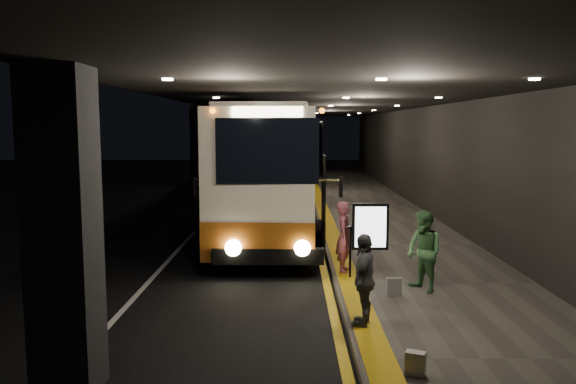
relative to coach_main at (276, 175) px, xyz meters
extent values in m
plane|color=black|center=(-0.98, -3.90, -1.95)|extent=(90.00, 90.00, 0.00)
cube|color=silver|center=(-2.78, 1.10, -1.95)|extent=(0.12, 50.00, 0.01)
cube|color=gold|center=(1.37, 1.10, -1.95)|extent=(0.18, 50.00, 0.01)
cube|color=#514C44|center=(3.77, 1.10, -1.88)|extent=(4.50, 50.00, 0.15)
cube|color=gold|center=(1.87, 1.10, -1.80)|extent=(0.50, 50.00, 0.01)
cube|color=black|center=(6.02, 1.10, 1.05)|extent=(0.10, 50.00, 6.00)
cube|color=black|center=(-2.48, -11.90, 0.25)|extent=(0.80, 0.80, 4.40)
cube|color=black|center=(-2.48, 0.10, 0.25)|extent=(0.80, 0.80, 4.40)
cube|color=black|center=(-2.48, 12.10, 0.25)|extent=(0.80, 0.80, 4.40)
cube|color=black|center=(1.52, 1.10, 2.65)|extent=(9.00, 50.00, 0.40)
cube|color=beige|center=(0.00, 0.02, 0.30)|extent=(3.17, 12.95, 3.64)
cube|color=maroon|center=(0.00, 0.02, -1.04)|extent=(3.19, 12.97, 0.96)
cube|color=black|center=(0.00, -6.44, 1.10)|extent=(2.36, 0.15, 1.50)
cube|color=black|center=(0.00, -6.36, -1.37)|extent=(2.63, 0.35, 0.38)
cylinder|color=black|center=(-1.22, -4.05, -1.42)|extent=(0.30, 1.07, 1.07)
cylinder|color=black|center=(1.22, -4.05, -1.42)|extent=(0.30, 1.07, 1.07)
cylinder|color=black|center=(-1.22, 4.31, -1.42)|extent=(0.30, 1.07, 1.07)
cylinder|color=black|center=(1.22, 4.31, -1.42)|extent=(0.30, 1.07, 1.07)
sphere|color=#FFEAA5|center=(-0.80, -6.45, -1.15)|extent=(0.39, 0.39, 0.39)
sphere|color=#FFEAA5|center=(0.80, -6.45, -1.15)|extent=(0.39, 0.39, 0.39)
cube|color=#FFF2BF|center=(0.00, -6.45, 1.99)|extent=(1.61, 0.11, 0.24)
cube|color=beige|center=(-0.16, 13.43, -0.04)|extent=(2.55, 11.00, 3.10)
cube|color=maroon|center=(-0.16, 13.43, -1.18)|extent=(2.57, 11.02, 0.82)
cube|color=black|center=(-0.16, 7.92, 0.65)|extent=(2.01, 0.11, 1.28)
cube|color=black|center=(-0.16, 8.00, -1.45)|extent=(2.24, 0.30, 0.32)
cylinder|color=black|center=(-1.18, 9.96, -1.50)|extent=(0.26, 0.91, 0.91)
cylinder|color=black|center=(0.86, 9.96, -1.50)|extent=(0.26, 0.91, 0.91)
cylinder|color=black|center=(-1.18, 17.08, -1.50)|extent=(0.26, 0.91, 0.91)
cylinder|color=black|center=(0.86, 17.08, -1.50)|extent=(0.26, 0.91, 0.91)
cube|color=beige|center=(0.05, 28.03, 0.20)|extent=(3.16, 12.41, 3.49)
cube|color=maroon|center=(0.05, 28.03, -1.08)|extent=(3.18, 12.43, 0.92)
cube|color=black|center=(0.05, 21.85, 0.97)|extent=(2.26, 0.17, 1.44)
cube|color=black|center=(0.05, 21.93, -1.39)|extent=(2.52, 0.37, 0.36)
cylinder|color=black|center=(-1.11, 24.13, -1.44)|extent=(0.29, 1.03, 1.03)
cylinder|color=black|center=(1.21, 24.13, -1.44)|extent=(0.29, 1.03, 1.03)
cylinder|color=black|center=(-1.11, 32.13, -1.44)|extent=(0.29, 1.03, 1.03)
cylinder|color=black|center=(1.21, 32.13, -1.44)|extent=(0.29, 1.03, 1.03)
imported|color=#D8657D|center=(1.82, -6.08, -0.96)|extent=(0.52, 0.69, 1.69)
imported|color=#457D46|center=(3.34, -7.68, -0.95)|extent=(0.85, 0.98, 1.72)
imported|color=#4E4F54|center=(1.82, -9.72, -0.99)|extent=(0.76, 1.06, 1.63)
cube|color=black|center=(2.66, -7.96, -1.62)|extent=(0.30, 0.13, 0.36)
cube|color=beige|center=(2.29, -11.71, -1.63)|extent=(0.31, 0.25, 0.34)
cylinder|color=black|center=(2.33, -6.71, -1.47)|extent=(0.08, 0.08, 0.68)
cube|color=black|center=(2.33, -6.71, -0.59)|extent=(0.82, 0.11, 1.07)
cube|color=white|center=(2.33, -6.77, -0.59)|extent=(0.70, 0.03, 0.92)
cylinder|color=black|center=(1.90, -6.60, -1.21)|extent=(0.05, 0.05, 1.18)
camera|label=1|loc=(0.55, -19.23, 1.66)|focal=35.00mm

